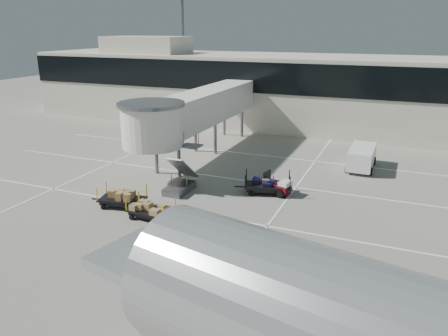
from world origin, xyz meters
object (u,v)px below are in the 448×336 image
Objects in this scene: baggage_tug at (275,186)px; suitcase_cart at (267,186)px; box_cart_near at (150,211)px; box_cart_far at (122,198)px; minivan at (362,156)px; belt_loader at (164,120)px; ground_worker at (163,234)px.

baggage_tug is 0.62× the size of suitcase_cart.
box_cart_far is (-2.72, 1.00, 0.02)m from box_cart_near.
minivan reaches higher than baggage_tug.
belt_loader reaches higher than suitcase_cart.
suitcase_cart is at bearing -121.73° from minivan.
box_cart_far is (-8.50, -6.13, 0.04)m from baggage_tug.
box_cart_near is 3.94m from ground_worker.
suitcase_cart is 10.15m from ground_worker.
suitcase_cart reaches higher than box_cart_far.
belt_loader reaches higher than minivan.
box_cart_near is 18.77m from minivan.
baggage_tug is 0.69× the size of box_cart_near.
minivan reaches higher than suitcase_cart.
baggage_tug is at bearing -59.39° from belt_loader.
box_cart_far is 24.39m from belt_loader.
minivan is at bearing 72.99° from baggage_tug.
suitcase_cart is 2.30× the size of ground_worker.
box_cart_near is 2.05× the size of ground_worker.
belt_loader is (-9.78, 22.34, 0.15)m from box_cart_far.
box_cart_far is 6.64m from ground_worker.
box_cart_far is (-7.99, -5.86, 0.05)m from suitcase_cart.
suitcase_cart is 1.12× the size of box_cart_near.
ground_worker is at bearing -43.00° from box_cart_near.
box_cart_near is 0.96× the size of box_cart_far.
baggage_tug is 24.44m from belt_loader.
box_cart_near is at bearing -31.37° from box_cart_far.
ground_worker is 20.03m from minivan.
baggage_tug is at bearing 11.01° from suitcase_cart.
minivan is (5.43, 8.54, 0.52)m from suitcase_cart.
baggage_tug is 10.54m from ground_worker.
belt_loader is (-15.13, 26.26, -0.14)m from ground_worker.
box_cart_near is 0.84× the size of belt_loader.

